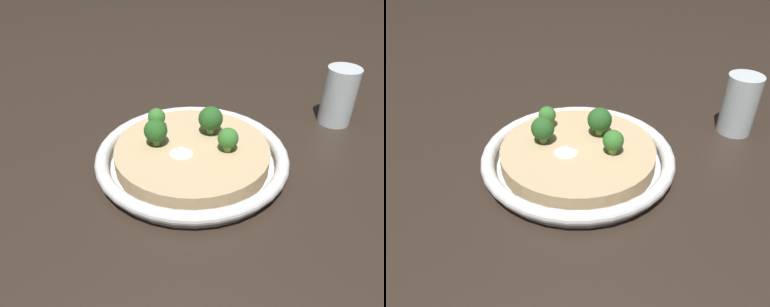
{
  "view_description": "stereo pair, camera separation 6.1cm",
  "coord_description": "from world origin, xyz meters",
  "views": [
    {
      "loc": [
        0.36,
        0.35,
        0.37
      ],
      "look_at": [
        0.0,
        0.0,
        0.02
      ],
      "focal_mm": 35.0,
      "sensor_mm": 36.0,
      "label": 1
    },
    {
      "loc": [
        0.32,
        0.39,
        0.37
      ],
      "look_at": [
        0.0,
        0.0,
        0.02
      ],
      "focal_mm": 35.0,
      "sensor_mm": 36.0,
      "label": 2
    }
  ],
  "objects": [
    {
      "name": "broccoli_back",
      "position": [
        -0.03,
        0.05,
        0.06
      ],
      "size": [
        0.03,
        0.03,
        0.04
      ],
      "color": "#84A856",
      "rests_on": "risotto_bowl"
    },
    {
      "name": "drinking_glass",
      "position": [
        -0.3,
        0.1,
        0.06
      ],
      "size": [
        0.06,
        0.06,
        0.11
      ],
      "color": "silver",
      "rests_on": "ground_plane"
    },
    {
      "name": "broccoli_front",
      "position": [
        0.0,
        -0.08,
        0.06
      ],
      "size": [
        0.03,
        0.03,
        0.04
      ],
      "color": "#759E4C",
      "rests_on": "risotto_bowl"
    },
    {
      "name": "cheese_sprinkle",
      "position": [
        0.02,
        -0.0,
        0.04
      ],
      "size": [
        0.04,
        0.04,
        0.01
      ],
      "color": "white",
      "rests_on": "risotto_bowl"
    },
    {
      "name": "risotto_bowl",
      "position": [
        0.0,
        0.0,
        0.02
      ],
      "size": [
        0.31,
        0.31,
        0.04
      ],
      "color": "white",
      "rests_on": "ground_plane"
    },
    {
      "name": "ground_plane",
      "position": [
        0.0,
        0.0,
        0.0
      ],
      "size": [
        6.0,
        6.0,
        0.0
      ],
      "primitive_type": "plane",
      "color": "#2D231C"
    },
    {
      "name": "broccoli_left",
      "position": [
        -0.05,
        -0.01,
        0.06
      ],
      "size": [
        0.04,
        0.04,
        0.05
      ],
      "color": "#759E4C",
      "rests_on": "risotto_bowl"
    },
    {
      "name": "broccoli_front_right",
      "position": [
        0.04,
        -0.05,
        0.06
      ],
      "size": [
        0.04,
        0.04,
        0.05
      ],
      "color": "#668E47",
      "rests_on": "risotto_bowl"
    }
  ]
}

